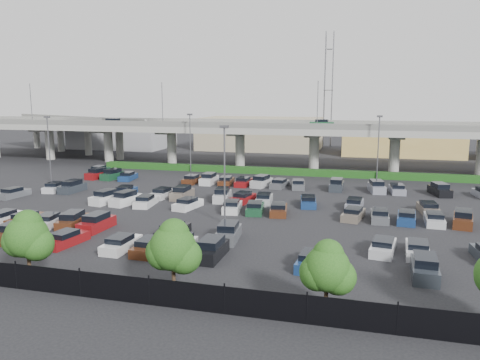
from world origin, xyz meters
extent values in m
plane|color=black|center=(0.00, 0.00, 0.00)|extent=(280.00, 280.00, 0.00)
cube|color=#9C9C94|center=(0.00, 32.00, 7.25)|extent=(150.00, 13.00, 1.10)
cube|color=#60605B|center=(0.00, 25.75, 8.30)|extent=(150.00, 0.50, 1.00)
cube|color=#60605B|center=(0.00, 38.25, 8.30)|extent=(150.00, 0.50, 1.00)
cylinder|color=#9C9C94|center=(-51.00, 32.00, 3.35)|extent=(1.80, 1.80, 6.70)
cube|color=#60605B|center=(-51.00, 32.00, 6.50)|extent=(2.60, 9.75, 0.50)
cylinder|color=#9C9C94|center=(-37.00, 32.00, 3.35)|extent=(1.80, 1.80, 6.70)
cube|color=#60605B|center=(-37.00, 32.00, 6.50)|extent=(2.60, 9.75, 0.50)
cylinder|color=#9C9C94|center=(-23.00, 32.00, 3.35)|extent=(1.80, 1.80, 6.70)
cube|color=#60605B|center=(-23.00, 32.00, 6.50)|extent=(2.60, 9.75, 0.50)
cylinder|color=#9C9C94|center=(-9.00, 32.00, 3.35)|extent=(1.80, 1.80, 6.70)
cube|color=#60605B|center=(-9.00, 32.00, 6.50)|extent=(2.60, 9.75, 0.50)
cylinder|color=#9C9C94|center=(5.00, 32.00, 3.35)|extent=(1.80, 1.80, 6.70)
cube|color=#60605B|center=(5.00, 32.00, 6.50)|extent=(2.60, 9.75, 0.50)
cylinder|color=#9C9C94|center=(19.00, 32.00, 3.35)|extent=(1.80, 1.80, 6.70)
cube|color=#60605B|center=(19.00, 32.00, 6.50)|extent=(2.60, 9.75, 0.50)
cube|color=black|center=(-34.00, 29.00, 8.21)|extent=(4.40, 1.82, 0.82)
cube|color=black|center=(-34.00, 29.00, 8.84)|extent=(2.30, 1.60, 0.50)
cube|color=#1A492B|center=(6.00, 35.00, 8.21)|extent=(4.40, 1.82, 0.82)
cube|color=black|center=(6.00, 35.00, 8.84)|extent=(2.30, 1.60, 0.50)
cylinder|color=#515156|center=(-50.00, 25.90, 11.80)|extent=(0.14, 0.14, 8.00)
cylinder|color=#515156|center=(-22.00, 25.90, 11.80)|extent=(0.14, 0.14, 8.00)
cylinder|color=#515156|center=(6.00, 25.90, 11.80)|extent=(0.14, 0.14, 8.00)
cube|color=#9C9C94|center=(-52.00, 43.00, 7.25)|extent=(50.93, 30.13, 1.10)
cube|color=#60605B|center=(-52.00, 43.00, 8.30)|extent=(47.34, 22.43, 1.00)
cylinder|color=#9C9C94|center=(-69.22, 51.03, 3.35)|extent=(1.60, 1.60, 6.70)
cylinder|color=#9C9C94|center=(-58.34, 45.96, 3.35)|extent=(1.60, 1.60, 6.70)
cylinder|color=#9C9C94|center=(-47.47, 40.89, 3.35)|extent=(1.60, 1.60, 6.70)
cylinder|color=#9C9C94|center=(-36.59, 35.82, 3.35)|extent=(1.60, 1.60, 6.70)
cube|color=#183C11|center=(0.00, 25.00, 0.55)|extent=(66.00, 1.60, 1.10)
cube|color=black|center=(0.00, -28.00, 0.90)|extent=(70.00, 0.06, 1.80)
cylinder|color=black|center=(-9.00, -28.00, 1.00)|extent=(0.10, 0.10, 2.00)
cylinder|color=black|center=(-4.00, -28.00, 1.00)|extent=(0.10, 0.10, 2.00)
cylinder|color=black|center=(1.00, -28.00, 1.00)|extent=(0.10, 0.10, 2.00)
cylinder|color=black|center=(6.00, -28.00, 1.00)|extent=(0.10, 0.10, 2.00)
cylinder|color=black|center=(11.00, -28.00, 1.00)|extent=(0.10, 0.10, 2.00)
cylinder|color=black|center=(16.00, -28.00, 1.00)|extent=(0.10, 0.10, 2.00)
cylinder|color=#332316|center=(-9.00, -26.67, 0.98)|extent=(0.26, 0.26, 1.96)
sphere|color=#194512|center=(-9.00, -26.67, 3.37)|extent=(3.04, 3.04, 3.04)
sphere|color=#194512|center=(-8.29, -26.57, 2.82)|extent=(2.39, 2.39, 2.39)
sphere|color=#194512|center=(-9.60, -26.75, 3.04)|extent=(2.39, 2.39, 2.39)
sphere|color=#194512|center=(-8.96, -26.55, 4.24)|extent=(2.06, 2.06, 2.06)
cylinder|color=#332316|center=(2.00, -26.39, 0.99)|extent=(0.26, 0.26, 1.97)
sphere|color=#194512|center=(2.00, -26.39, 3.39)|extent=(3.07, 3.07, 3.07)
sphere|color=#194512|center=(2.71, -26.29, 2.85)|extent=(2.41, 2.41, 2.41)
sphere|color=#194512|center=(1.40, -26.47, 3.07)|extent=(2.41, 2.41, 2.41)
sphere|color=#194512|center=(2.04, -26.27, 4.27)|extent=(2.08, 2.08, 2.08)
cylinder|color=#332316|center=(12.00, -26.82, 0.90)|extent=(0.26, 0.26, 1.80)
sphere|color=#194512|center=(12.00, -26.82, 3.09)|extent=(2.79, 2.79, 2.79)
sphere|color=#194512|center=(12.65, -26.72, 2.59)|extent=(2.19, 2.19, 2.19)
sphere|color=#194512|center=(11.45, -26.90, 2.79)|extent=(2.19, 2.19, 2.19)
sphere|color=#194512|center=(12.04, -26.70, 3.89)|extent=(1.89, 1.89, 1.89)
cube|color=#512915|center=(-17.25, -18.50, 0.53)|extent=(1.85, 4.41, 1.05)
cube|color=black|center=(-17.25, -18.50, 1.34)|extent=(1.62, 2.61, 0.65)
cube|color=maroon|center=(-11.75, -18.50, 0.41)|extent=(2.37, 4.60, 0.82)
cube|color=black|center=(-11.75, -18.70, 1.04)|extent=(1.88, 2.49, 0.50)
cube|color=white|center=(-6.25, -18.50, 0.41)|extent=(1.95, 4.45, 0.82)
cube|color=black|center=(-6.25, -18.70, 1.04)|extent=(1.67, 2.35, 0.50)
cube|color=#512915|center=(-3.50, -18.50, 0.41)|extent=(1.90, 4.43, 0.82)
cube|color=black|center=(-3.50, -18.70, 1.04)|extent=(1.64, 2.33, 0.50)
cube|color=silver|center=(-0.75, -18.50, 0.53)|extent=(2.04, 4.49, 1.05)
cube|color=black|center=(-0.75, -18.50, 1.34)|extent=(1.73, 2.68, 0.65)
cube|color=black|center=(2.00, -18.50, 0.53)|extent=(1.85, 4.41, 1.05)
cube|color=black|center=(2.00, -18.50, 1.34)|extent=(1.62, 2.61, 0.65)
cube|color=navy|center=(10.25, -18.50, 0.41)|extent=(2.23, 4.55, 0.82)
cube|color=black|center=(10.25, -18.70, 1.04)|extent=(1.81, 2.44, 0.50)
cube|color=#2C323A|center=(18.50, -18.50, 0.53)|extent=(1.99, 4.47, 1.05)
cube|color=black|center=(18.50, -18.50, 1.34)|extent=(1.70, 2.66, 0.65)
cube|color=white|center=(-22.75, -13.50, 0.41)|extent=(2.03, 4.48, 0.82)
cube|color=black|center=(-22.75, -13.70, 1.04)|extent=(1.71, 2.38, 0.50)
cube|color=#512915|center=(-20.00, -13.50, 0.41)|extent=(2.09, 4.50, 0.82)
cube|color=black|center=(-20.00, -13.70, 1.04)|extent=(1.74, 2.39, 0.50)
cube|color=white|center=(-17.25, -13.50, 0.41)|extent=(2.46, 4.62, 0.82)
cube|color=black|center=(-17.25, -13.70, 1.04)|extent=(1.93, 2.51, 0.50)
cube|color=#512915|center=(-14.50, -13.50, 0.53)|extent=(2.51, 4.64, 1.05)
cube|color=black|center=(-14.50, -13.50, 1.34)|extent=(2.00, 2.83, 0.65)
cube|color=maroon|center=(-11.75, -13.50, 0.53)|extent=(1.99, 4.47, 1.05)
cube|color=black|center=(-11.75, -13.50, 1.34)|extent=(1.70, 2.66, 0.65)
cube|color=black|center=(-3.50, -13.50, 0.41)|extent=(2.10, 4.51, 0.82)
cube|color=black|center=(-3.50, -13.70, 1.04)|extent=(1.75, 2.40, 0.50)
cube|color=#53555A|center=(2.00, -13.50, 0.53)|extent=(2.22, 4.55, 1.05)
cube|color=black|center=(2.00, -13.50, 1.34)|extent=(1.83, 2.74, 0.65)
cube|color=silver|center=(15.75, -13.50, 0.41)|extent=(2.43, 4.62, 0.82)
cube|color=black|center=(15.75, -13.70, 1.04)|extent=(1.92, 2.51, 0.50)
cube|color=silver|center=(18.50, -13.50, 0.41)|extent=(2.09, 4.50, 0.82)
cube|color=black|center=(18.50, -13.70, 1.04)|extent=(1.74, 2.39, 0.50)
cube|color=#53555A|center=(-31.00, -2.50, 0.41)|extent=(2.30, 4.58, 0.82)
cube|color=black|center=(-31.00, -2.70, 1.04)|extent=(1.85, 2.46, 0.50)
cube|color=white|center=(-17.25, -2.50, 0.53)|extent=(2.52, 4.64, 1.05)
cube|color=black|center=(-17.25, -2.50, 1.34)|extent=(2.01, 2.83, 0.65)
cube|color=white|center=(-14.50, -2.50, 0.53)|extent=(2.62, 4.66, 1.05)
cube|color=black|center=(-14.50, -2.50, 1.34)|extent=(2.06, 2.86, 0.65)
cube|color=white|center=(-11.75, -2.50, 0.41)|extent=(2.30, 4.57, 0.82)
cube|color=black|center=(-11.75, -2.70, 1.04)|extent=(1.85, 2.46, 0.50)
cube|color=white|center=(-6.25, -2.50, 0.41)|extent=(2.60, 4.66, 0.82)
cube|color=black|center=(-6.25, -2.70, 1.04)|extent=(2.00, 2.56, 0.50)
cube|color=white|center=(-0.75, -2.50, 0.41)|extent=(2.39, 4.60, 0.82)
cube|color=black|center=(-0.75, -2.70, 1.04)|extent=(1.89, 2.49, 0.50)
cube|color=#1A492B|center=(2.00, -2.50, 0.41)|extent=(2.42, 4.61, 0.82)
cube|color=black|center=(2.00, -2.70, 1.04)|extent=(1.91, 2.50, 0.50)
cube|color=#512915|center=(4.75, -2.50, 0.41)|extent=(2.39, 4.60, 0.82)
cube|color=black|center=(4.75, -2.70, 1.04)|extent=(1.89, 2.49, 0.50)
cube|color=#706457|center=(13.00, -2.50, 0.41)|extent=(2.60, 4.66, 0.82)
cube|color=black|center=(13.00, -2.70, 1.04)|extent=(2.00, 2.56, 0.50)
cube|color=#53555A|center=(15.75, -2.50, 0.41)|extent=(1.89, 4.43, 0.82)
cube|color=black|center=(15.75, -2.70, 1.04)|extent=(1.64, 2.32, 0.50)
cube|color=navy|center=(18.50, -2.50, 0.41)|extent=(2.22, 4.55, 0.82)
cube|color=black|center=(18.50, -2.70, 1.04)|extent=(1.81, 2.44, 0.50)
cube|color=silver|center=(21.25, -2.50, 0.41)|extent=(1.96, 4.45, 0.82)
cube|color=black|center=(21.25, -2.70, 1.04)|extent=(1.67, 2.35, 0.50)
cube|color=#512915|center=(24.00, -2.50, 0.53)|extent=(2.60, 4.66, 1.05)
cube|color=black|center=(24.00, -2.50, 1.34)|extent=(2.05, 2.85, 0.65)
cube|color=silver|center=(-28.25, 2.50, 0.41)|extent=(2.43, 4.62, 0.82)
cube|color=black|center=(-28.25, 2.30, 1.04)|extent=(1.91, 2.51, 0.50)
cube|color=#2C323A|center=(-25.50, 2.50, 0.53)|extent=(2.01, 4.48, 1.05)
cube|color=black|center=(-25.50, 2.50, 1.34)|extent=(1.71, 2.67, 0.65)
cube|color=navy|center=(-17.25, 2.50, 0.41)|extent=(2.27, 4.57, 0.82)
cube|color=black|center=(-17.25, 2.30, 1.04)|extent=(1.83, 2.46, 0.50)
cube|color=silver|center=(-11.75, 2.50, 0.41)|extent=(2.18, 4.54, 0.82)
cube|color=black|center=(-11.75, 2.30, 1.04)|extent=(1.79, 2.43, 0.50)
cube|color=#706457|center=(-9.00, 2.50, 0.53)|extent=(1.86, 4.42, 1.05)
cube|color=black|center=(-9.00, 2.50, 1.34)|extent=(1.62, 2.61, 0.65)
cube|color=silver|center=(-3.50, 2.50, 0.53)|extent=(2.43, 4.61, 1.05)
cube|color=black|center=(-3.50, 2.50, 1.34)|extent=(1.96, 2.80, 0.65)
cube|color=maroon|center=(-0.75, 2.50, 0.41)|extent=(2.52, 4.64, 0.82)
cube|color=black|center=(-0.75, 2.30, 1.04)|extent=(1.96, 2.53, 0.50)
cube|color=silver|center=(2.00, 2.50, 0.41)|extent=(2.27, 4.57, 0.82)
cube|color=black|center=(2.00, 2.30, 1.04)|extent=(1.83, 2.45, 0.50)
cube|color=navy|center=(7.50, 2.50, 0.41)|extent=(2.43, 4.61, 0.82)
cube|color=black|center=(7.50, 2.30, 1.04)|extent=(1.91, 2.50, 0.50)
cube|color=gray|center=(13.00, 2.50, 0.41)|extent=(2.17, 4.53, 0.82)
cube|color=black|center=(13.00, 2.30, 1.04)|extent=(1.78, 2.42, 0.50)
cube|color=#706457|center=(21.25, 2.50, 0.41)|extent=(2.26, 4.56, 0.82)
cube|color=black|center=(21.25, 2.30, 1.04)|extent=(1.83, 2.45, 0.50)
cube|color=maroon|center=(-28.25, 13.50, 0.53)|extent=(2.47, 4.63, 1.05)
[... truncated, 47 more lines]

